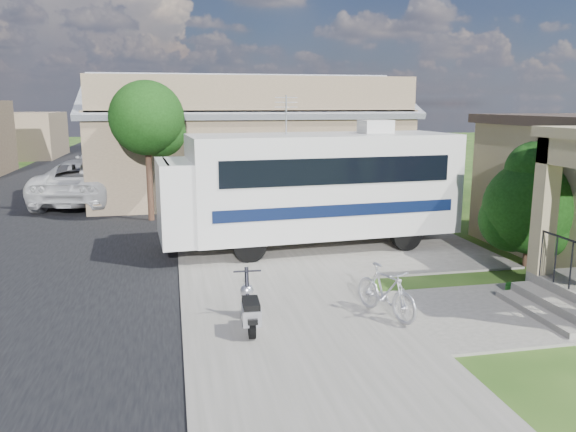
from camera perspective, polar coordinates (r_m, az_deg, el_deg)
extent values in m
plane|color=#1D3B10|center=(10.98, 5.27, -9.10)|extent=(120.00, 120.00, 0.00)
cube|color=black|center=(20.68, -23.90, -0.27)|extent=(9.00, 80.00, 0.02)
cube|color=#64635A|center=(20.29, -5.69, 0.51)|extent=(4.00, 80.00, 0.06)
cube|color=#64635A|center=(15.51, 5.76, -2.90)|extent=(7.00, 6.00, 0.05)
cube|color=#64635A|center=(11.36, 21.64, -9.04)|extent=(4.00, 3.00, 0.05)
cube|color=black|center=(15.31, 22.35, 2.51)|extent=(0.04, 1.10, 1.20)
cube|color=#64635A|center=(11.48, 25.47, -8.43)|extent=(0.40, 2.16, 0.32)
cube|color=#64635A|center=(11.30, 24.00, -9.03)|extent=(0.35, 2.16, 0.16)
cube|color=#867855|center=(12.08, 24.67, 0.89)|extent=(0.35, 0.35, 2.70)
cylinder|color=black|center=(11.30, 27.02, -2.32)|extent=(0.04, 1.70, 0.04)
cube|color=brown|center=(24.11, -4.41, 6.49)|extent=(12.00, 8.00, 3.60)
cube|color=#585B64|center=(22.04, -3.82, 12.16)|extent=(12.50, 4.40, 1.78)
cube|color=#585B64|center=(26.01, -5.07, 12.02)|extent=(12.50, 4.40, 1.78)
cube|color=#585B64|center=(24.04, -4.52, 13.75)|extent=(12.50, 0.50, 0.22)
cube|color=brown|center=(20.16, -3.06, 12.25)|extent=(11.76, 0.20, 1.30)
cube|color=brown|center=(45.48, -27.15, 7.31)|extent=(8.00, 7.00, 3.20)
cylinder|color=#311D15|center=(18.98, -13.91, 4.20)|extent=(0.20, 0.20, 3.15)
sphere|color=black|center=(18.85, -14.17, 9.64)|extent=(2.40, 2.40, 2.40)
sphere|color=black|center=(19.05, -12.87, 8.36)|extent=(1.68, 1.68, 1.68)
cylinder|color=#311D15|center=(28.92, -13.24, 6.72)|extent=(0.20, 0.20, 3.29)
sphere|color=black|center=(28.84, -13.41, 10.45)|extent=(2.40, 2.40, 2.40)
sphere|color=black|center=(29.04, -12.56, 9.56)|extent=(1.68, 1.68, 1.68)
cylinder|color=#311D15|center=(37.91, -12.92, 7.55)|extent=(0.20, 0.20, 3.01)
sphere|color=black|center=(37.84, -13.04, 10.15)|extent=(2.40, 2.40, 2.40)
sphere|color=black|center=(38.04, -12.39, 9.53)|extent=(1.68, 1.68, 1.68)
cube|color=beige|center=(15.01, 3.50, 3.35)|extent=(7.14, 2.99, 2.59)
cube|color=beige|center=(14.26, -11.45, 1.51)|extent=(0.97, 2.42, 1.99)
cube|color=black|center=(14.17, -12.26, 3.66)|extent=(0.21, 2.12, 0.90)
cube|color=black|center=(13.77, 5.25, 4.57)|extent=(5.92, 0.45, 0.65)
cube|color=black|center=(16.14, 2.03, 5.60)|extent=(5.92, 0.45, 0.65)
cube|color=black|center=(13.92, 5.18, 0.54)|extent=(6.27, 0.47, 0.30)
cube|color=black|center=(16.26, 2.01, 2.14)|extent=(6.27, 0.47, 0.30)
cube|color=beige|center=(15.43, 8.88, 8.97)|extent=(0.85, 0.75, 0.35)
cylinder|color=#B9B9C2|center=(14.56, -0.18, 10.22)|extent=(0.04, 0.04, 1.00)
cylinder|color=black|center=(13.63, -3.95, -3.03)|extent=(0.82, 0.34, 0.80)
cylinder|color=black|center=(15.72, -5.60, -1.11)|extent=(0.82, 0.34, 0.80)
cylinder|color=black|center=(15.02, 11.89, -1.89)|extent=(0.82, 0.34, 0.80)
cylinder|color=black|center=(16.95, 8.47, -0.27)|extent=(0.82, 0.34, 0.80)
cylinder|color=#311D15|center=(14.58, 23.15, -3.01)|extent=(0.18, 0.18, 0.88)
sphere|color=black|center=(14.38, 23.46, 0.82)|extent=(2.21, 2.21, 2.21)
sphere|color=black|center=(14.84, 24.26, 2.78)|extent=(1.76, 1.76, 1.76)
sphere|color=black|center=(14.43, 21.78, -0.35)|extent=(1.54, 1.54, 1.54)
sphere|color=black|center=(14.33, 24.79, -1.12)|extent=(1.32, 1.32, 1.32)
sphere|color=black|center=(14.26, 23.74, 4.31)|extent=(1.32, 1.32, 1.32)
cylinder|color=black|center=(9.33, -3.69, -11.18)|extent=(0.13, 0.40, 0.39)
cylinder|color=black|center=(10.24, -4.17, -9.10)|extent=(0.13, 0.40, 0.39)
cube|color=#B9B9C2|center=(9.72, -3.92, -9.90)|extent=(0.29, 0.50, 0.07)
cube|color=#B9B9C2|center=(9.35, -3.75, -9.97)|extent=(0.33, 0.50, 0.27)
cube|color=black|center=(9.32, -3.79, -8.85)|extent=(0.29, 0.55, 0.11)
cube|color=black|center=(9.15, -3.62, -10.57)|extent=(0.17, 0.19, 0.09)
cylinder|color=black|center=(10.06, -4.17, -7.33)|extent=(0.09, 0.30, 0.74)
sphere|color=#B9B9C2|center=(10.14, -4.19, -7.55)|extent=(0.25, 0.25, 0.25)
sphere|color=black|center=(10.20, -4.22, -7.42)|extent=(0.11, 0.11, 0.11)
cylinder|color=black|center=(9.89, -4.16, -5.61)|extent=(0.49, 0.06, 0.03)
cube|color=black|center=(10.20, -4.18, -8.54)|extent=(0.14, 0.25, 0.05)
imported|color=#B9B9C2|center=(10.30, 9.88, -7.86)|extent=(0.96, 1.61, 0.93)
imported|color=silver|center=(23.25, -19.25, 3.43)|extent=(4.08, 6.78, 1.76)
imported|color=silver|center=(29.78, -18.08, 5.18)|extent=(3.04, 6.48, 1.83)
cylinder|color=#186414|center=(12.47, 22.04, -6.99)|extent=(0.37, 0.37, 0.17)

